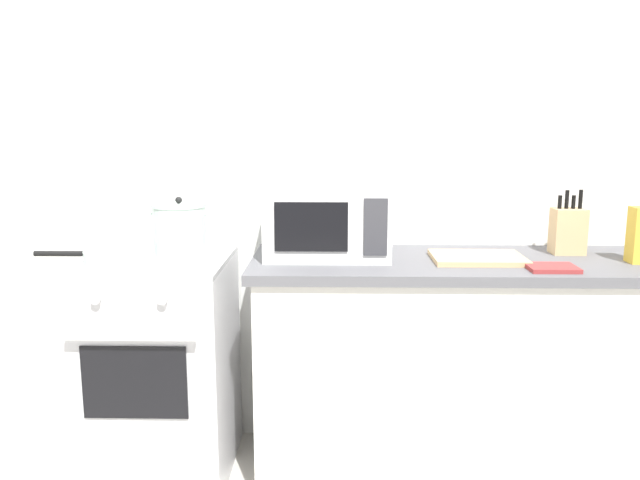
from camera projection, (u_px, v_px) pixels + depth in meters
name	position (u px, v px, depth m)	size (l,w,h in m)	color
back_wall	(316.00, 170.00, 2.84)	(4.40, 0.10, 2.50)	silver
lower_cabinet_right	(458.00, 372.00, 2.63)	(1.64, 0.56, 0.88)	white
countertop_right	(462.00, 264.00, 2.55)	(1.70, 0.60, 0.04)	#59595E
stove	(158.00, 367.00, 2.63)	(0.60, 0.64, 0.92)	silver
stock_pot	(180.00, 230.00, 2.58)	(0.31, 0.22, 0.25)	silver
frying_pan	(113.00, 256.00, 2.48)	(0.43, 0.23, 0.05)	silver
microwave	(327.00, 220.00, 2.58)	(0.50, 0.37, 0.30)	white
cutting_board	(477.00, 258.00, 2.52)	(0.36, 0.26, 0.02)	tan
knife_block	(568.00, 230.00, 2.63)	(0.13, 0.10, 0.27)	tan
oven_mitt	(552.00, 268.00, 2.36)	(0.18, 0.14, 0.02)	#993333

